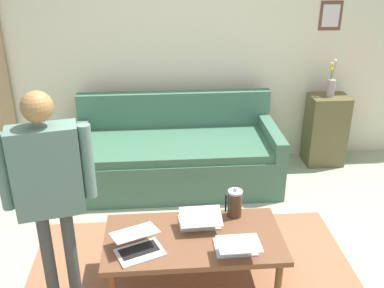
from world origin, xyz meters
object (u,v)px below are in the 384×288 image
object	(u,v)px
coffee_table	(194,241)
flower_vase	(331,84)
laptop_left	(200,220)
person_standing	(48,181)
french_press	(235,203)
laptop_right	(236,246)
side_shelf	(325,130)
laptop_center	(138,245)
couch	(177,155)

from	to	relation	value
coffee_table	flower_vase	size ratio (longest dim) A/B	3.16
flower_vase	laptop_left	bearing A→B (deg)	47.76
person_standing	coffee_table	bearing A→B (deg)	-168.17
french_press	person_standing	distance (m)	1.40
laptop_right	side_shelf	size ratio (longest dim) A/B	0.41
laptop_left	laptop_right	world-z (taller)	laptop_left
coffee_table	laptop_center	xyz separation A→B (m)	(0.39, 0.13, 0.08)
laptop_right	coffee_table	bearing A→B (deg)	-34.63
french_press	laptop_center	bearing A→B (deg)	26.95
laptop_left	coffee_table	bearing A→B (deg)	66.83
laptop_center	flower_vase	bearing A→B (deg)	-135.32
laptop_center	flower_vase	world-z (taller)	flower_vase
laptop_center	person_standing	size ratio (longest dim) A/B	0.25
laptop_center	side_shelf	world-z (taller)	side_shelf
coffee_table	flower_vase	xyz separation A→B (m)	(-1.65, -1.89, 0.55)
french_press	person_standing	xyz separation A→B (m)	(1.24, 0.43, 0.49)
laptop_right	french_press	bearing A→B (deg)	-97.76
side_shelf	laptop_right	bearing A→B (deg)	56.46
laptop_left	flower_vase	size ratio (longest dim) A/B	0.77
laptop_center	couch	bearing A→B (deg)	-101.41
coffee_table	laptop_right	bearing A→B (deg)	145.37
couch	flower_vase	world-z (taller)	flower_vase
laptop_left	laptop_center	world-z (taller)	laptop_left
laptop_center	side_shelf	xyz separation A→B (m)	(-2.04, -2.02, -0.06)
laptop_left	laptop_center	distance (m)	0.52
couch	person_standing	distance (m)	2.09
laptop_left	side_shelf	distance (m)	2.37
coffee_table	person_standing	xyz separation A→B (m)	(0.90, 0.19, 0.64)
laptop_left	person_standing	xyz separation A→B (m)	(0.96, 0.32, 0.55)
laptop_center	person_standing	world-z (taller)	person_standing
laptop_right	flower_vase	xyz separation A→B (m)	(-1.38, -2.08, 0.47)
couch	coffee_table	bearing A→B (deg)	91.63
couch	side_shelf	xyz separation A→B (m)	(-1.70, -0.31, 0.10)
flower_vase	couch	bearing A→B (deg)	10.42
person_standing	flower_vase	bearing A→B (deg)	-140.84
french_press	flower_vase	bearing A→B (deg)	-128.60
laptop_right	french_press	xyz separation A→B (m)	(-0.06, -0.43, 0.07)
coffee_table	side_shelf	size ratio (longest dim) A/B	1.58
side_shelf	person_standing	bearing A→B (deg)	39.10
french_press	flower_vase	xyz separation A→B (m)	(-1.32, -1.65, 0.40)
couch	coffee_table	world-z (taller)	couch
couch	side_shelf	size ratio (longest dim) A/B	2.57
couch	side_shelf	bearing A→B (deg)	-169.68
coffee_table	laptop_left	xyz separation A→B (m)	(-0.06, -0.14, 0.08)
person_standing	french_press	bearing A→B (deg)	-160.84
coffee_table	laptop_center	distance (m)	0.42
person_standing	laptop_right	bearing A→B (deg)	179.92
laptop_center	coffee_table	bearing A→B (deg)	-161.86
side_shelf	person_standing	xyz separation A→B (m)	(2.55, 2.08, 0.62)
laptop_center	side_shelf	size ratio (longest dim) A/B	0.50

